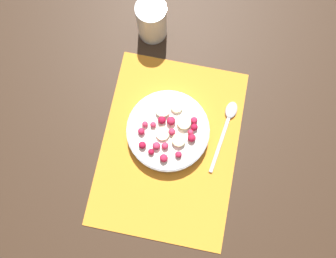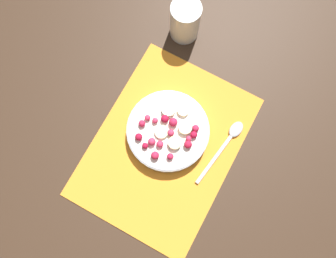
% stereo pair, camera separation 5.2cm
% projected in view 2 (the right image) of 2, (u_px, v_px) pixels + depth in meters
% --- Properties ---
extents(ground_plane, '(3.00, 3.00, 0.00)m').
position_uv_depth(ground_plane, '(165.00, 146.00, 0.86)').
color(ground_plane, '#382619').
extents(placemat, '(0.47, 0.35, 0.01)m').
position_uv_depth(placemat, '(165.00, 146.00, 0.85)').
color(placemat, orange).
rests_on(placemat, ground_plane).
extents(fruit_bowl, '(0.21, 0.21, 0.06)m').
position_uv_depth(fruit_bowl, '(168.00, 131.00, 0.84)').
color(fruit_bowl, silver).
rests_on(fruit_bowl, placemat).
extents(spoon, '(0.20, 0.05, 0.01)m').
position_uv_depth(spoon, '(229.00, 139.00, 0.85)').
color(spoon, '#B2B2B7').
rests_on(spoon, placemat).
extents(drinking_glass, '(0.08, 0.08, 0.12)m').
position_uv_depth(drinking_glass, '(185.00, 21.00, 0.87)').
color(drinking_glass, white).
rests_on(drinking_glass, ground_plane).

